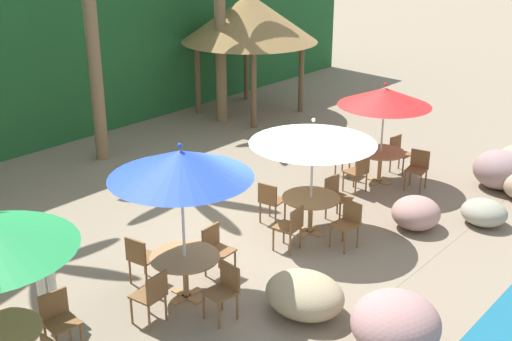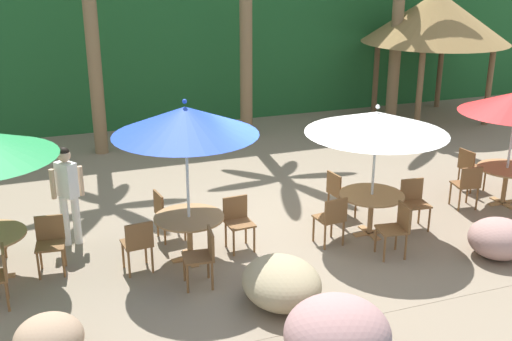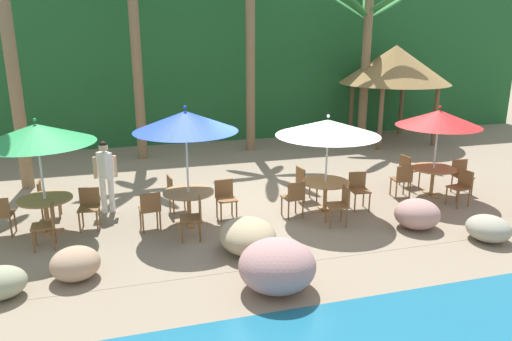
{
  "view_description": "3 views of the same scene",
  "coord_description": "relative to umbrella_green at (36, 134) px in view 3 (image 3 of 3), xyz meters",
  "views": [
    {
      "loc": [
        -8.0,
        -6.88,
        5.7
      ],
      "look_at": [
        0.51,
        0.35,
        1.36
      ],
      "focal_mm": 46.02,
      "sensor_mm": 36.0,
      "label": 1
    },
    {
      "loc": [
        -3.91,
        -8.91,
        4.67
      ],
      "look_at": [
        -0.62,
        0.08,
        1.27
      ],
      "focal_mm": 43.97,
      "sensor_mm": 36.0,
      "label": 2
    },
    {
      "loc": [
        -3.16,
        -10.05,
        4.06
      ],
      "look_at": [
        -0.24,
        0.03,
        1.03
      ],
      "focal_mm": 33.85,
      "sensor_mm": 36.0,
      "label": 3
    }
  ],
  "objects": [
    {
      "name": "palapa_hut",
      "position": [
        11.6,
        5.78,
        0.77
      ],
      "size": [
        4.08,
        4.08,
        3.59
      ],
      "color": "brown",
      "rests_on": "ground"
    },
    {
      "name": "dining_table_red",
      "position": [
        9.19,
        -0.22,
        -1.49
      ],
      "size": [
        1.1,
        1.1,
        0.74
      ],
      "color": "#A37547",
      "rests_on": "ground"
    },
    {
      "name": "palm_tree_fourth",
      "position": [
        10.42,
        5.87,
        1.52
      ],
      "size": [
        3.39,
        3.43,
        5.49
      ],
      "color": "brown",
      "rests_on": "ground"
    },
    {
      "name": "chair_white_inland",
      "position": [
        5.88,
        0.3,
        -1.59
      ],
      "size": [
        0.48,
        0.47,
        0.87
      ],
      "color": "brown",
      "rests_on": "ground"
    },
    {
      "name": "chair_red_seaward",
      "position": [
        10.04,
        -0.22,
        -1.59
      ],
      "size": [
        0.46,
        0.47,
        0.87
      ],
      "color": "brown",
      "rests_on": "ground"
    },
    {
      "name": "chair_red_right",
      "position": [
        9.4,
        -1.05,
        -1.59
      ],
      "size": [
        0.48,
        0.48,
        0.87
      ],
      "color": "brown",
      "rests_on": "ground"
    },
    {
      "name": "chair_red_left",
      "position": [
        8.33,
        -0.19,
        -1.59
      ],
      "size": [
        0.48,
        0.49,
        0.87
      ],
      "color": "brown",
      "rests_on": "ground"
    },
    {
      "name": "umbrella_blue",
      "position": [
        2.92,
        -0.38,
        0.17
      ],
      "size": [
        2.19,
        2.19,
        2.61
      ],
      "color": "silver",
      "rests_on": "ground"
    },
    {
      "name": "umbrella_red",
      "position": [
        9.19,
        -0.22,
        -0.1
      ],
      "size": [
        2.07,
        2.07,
        2.32
      ],
      "color": "silver",
      "rests_on": "ground"
    },
    {
      "name": "chair_blue_inland",
      "position": [
        2.72,
        0.45,
        -1.59
      ],
      "size": [
        0.48,
        0.47,
        0.87
      ],
      "color": "brown",
      "rests_on": "ground"
    },
    {
      "name": "foliage_backdrop",
      "position": [
        4.74,
        8.78,
        0.89
      ],
      "size": [
        28.0,
        2.4,
        6.0
      ],
      "color": "#1E5628",
      "rests_on": "ground"
    },
    {
      "name": "chair_white_left",
      "position": [
        5.24,
        -0.71,
        -1.59
      ],
      "size": [
        0.46,
        0.47,
        0.87
      ],
      "color": "brown",
      "rests_on": "ground"
    },
    {
      "name": "ground_plane",
      "position": [
        4.74,
        -0.22,
        -2.11
      ],
      "size": [
        120.0,
        120.0,
        0.0
      ],
      "primitive_type": "plane",
      "color": "gray"
    },
    {
      "name": "dining_table_green",
      "position": [
        0.0,
        -0.0,
        -1.49
      ],
      "size": [
        1.1,
        1.1,
        0.74
      ],
      "color": "#A37547",
      "rests_on": "ground"
    },
    {
      "name": "chair_green_seaward",
      "position": [
        0.85,
        -0.01,
        -1.59
      ],
      "size": [
        0.47,
        0.47,
        0.87
      ],
      "color": "brown",
      "rests_on": "ground"
    },
    {
      "name": "chair_white_right",
      "position": [
        6.05,
        -1.39,
        -1.59
      ],
      "size": [
        0.48,
        0.47,
        0.87
      ],
      "color": "brown",
      "rests_on": "ground"
    },
    {
      "name": "chair_blue_seaward",
      "position": [
        3.77,
        -0.24,
        -1.59
      ],
      "size": [
        0.44,
        0.45,
        0.87
      ],
      "color": "brown",
      "rests_on": "ground"
    },
    {
      "name": "waiter_in_white",
      "position": [
        1.22,
        0.83,
        -1.12
      ],
      "size": [
        0.52,
        0.39,
        1.7
      ],
      "color": "white",
      "rests_on": "ground"
    },
    {
      "name": "chair_green_inland",
      "position": [
        -0.11,
        0.85,
        -1.59
      ],
      "size": [
        0.44,
        0.43,
        0.87
      ],
      "color": "brown",
      "rests_on": "ground"
    },
    {
      "name": "rock_seawall",
      "position": [
        6.74,
        -2.74,
        -1.76
      ],
      "size": [
        15.43,
        2.92,
        0.87
      ],
      "color": "tan",
      "rests_on": "ground"
    },
    {
      "name": "chair_red_inland",
      "position": [
        9.0,
        0.61,
        -1.59
      ],
      "size": [
        0.47,
        0.46,
        0.87
      ],
      "color": "brown",
      "rests_on": "ground"
    },
    {
      "name": "dining_table_white",
      "position": [
        6.08,
        -0.53,
        -1.49
      ],
      "size": [
        1.1,
        1.1,
        0.74
      ],
      "color": "#A37547",
      "rests_on": "ground"
    },
    {
      "name": "umbrella_white",
      "position": [
        6.08,
        -0.53,
        -0.11
      ],
      "size": [
        2.36,
        2.36,
        2.3
      ],
      "color": "silver",
      "rests_on": "ground"
    },
    {
      "name": "palm_tree_third",
      "position": [
        6.05,
        5.89,
        2.49
      ],
      "size": [
        3.52,
        3.41,
        6.88
      ],
      "color": "brown",
      "rests_on": "ground"
    },
    {
      "name": "chair_blue_left",
      "position": [
        2.09,
        -0.55,
        -1.59
      ],
      "size": [
        0.46,
        0.47,
        0.87
      ],
      "color": "brown",
      "rests_on": "ground"
    },
    {
      "name": "chair_green_right",
      "position": [
        0.12,
        -0.85,
        -1.59
      ],
      "size": [
        0.44,
        0.44,
        0.87
      ],
      "color": "brown",
      "rests_on": "ground"
    },
    {
      "name": "dining_table_blue",
      "position": [
        2.92,
        -0.38,
        -1.49
      ],
      "size": [
        1.1,
        1.1,
        0.74
      ],
      "color": "#A37547",
      "rests_on": "ground"
    },
    {
      "name": "umbrella_green",
      "position": [
        0.0,
        0.0,
        0.0
      ],
      "size": [
        2.29,
        2.29,
        2.42
      ],
      "color": "silver",
      "rests_on": "ground"
    },
    {
      "name": "chair_blue_right",
      "position": [
        2.92,
        -1.24,
        -1.59
      ],
      "size": [
        0.47,
        0.47,
        0.87
      ],
      "color": "brown",
      "rests_on": "ground"
    },
    {
      "name": "chair_white_seaward",
      "position": [
        6.93,
        -0.53,
        -1.59
      ],
      "size": [
        0.46,
        0.47,
        0.87
      ],
      "color": "brown",
      "rests_on": "ground"
    },
    {
      "name": "palm_tree_nearest",
      "position": [
        -0.86,
        3.37,
        2.38
      ],
      "size": [
        3.43,
        3.54,
        6.89
      ],
      "color": "brown",
      "rests_on": "ground"
    },
    {
      "name": "terrace_deck",
      "position": [
        4.74,
        -0.22,
        -2.1
      ],
      "size": [
        18.0,
        5.2,
        0.01
      ],
      "color": "gray",
      "rests_on": "ground"
    },
    {
      "name": "palm_tree_second",
      "position": [
        2.3,
        5.76,
        2.45
      ],
      "size": [
        3.28,
        3.01,
        6.89
      ],
      "color": "brown",
      "rests_on": "ground"
    },
    {
      "name": "chair_green_left",
      "position": [
        -0.85,
        -0.05,
        -1.59
      ],
      "size": [
        0.44,
        0.45,
        0.87
      ],
      "color": "brown",
      "rests_on": "ground"
    }
  ]
}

